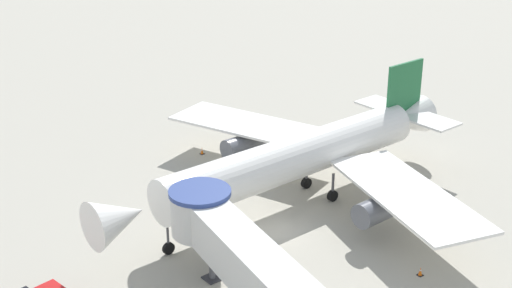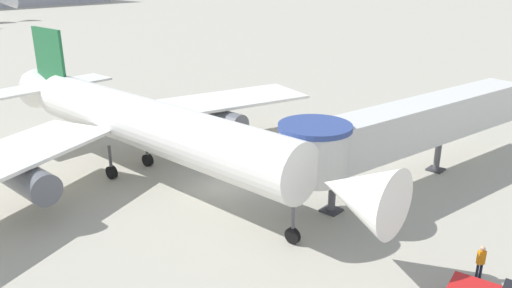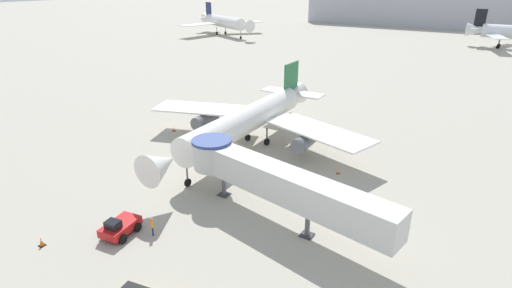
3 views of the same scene
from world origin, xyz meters
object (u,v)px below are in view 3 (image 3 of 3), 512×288
at_px(traffic_cone_starboard_wing, 338,171).
at_px(background_jet_navy_tail, 224,22).
at_px(main_airplane, 249,120).
at_px(jet_bridge, 269,178).
at_px(pushback_tug_red, 120,227).
at_px(background_jet_black_tail, 507,32).
at_px(ground_crew_marshaller, 152,225).
at_px(traffic_cone_port_wing, 174,129).
at_px(traffic_cone_apron_front, 41,242).

bearing_deg(traffic_cone_starboard_wing, background_jet_navy_tail, 131.98).
distance_m(main_airplane, jet_bridge, 16.79).
height_order(pushback_tug_red, background_jet_black_tail, background_jet_black_tail).
xyz_separation_m(main_airplane, jet_bridge, (10.54, -13.07, 0.15)).
bearing_deg(background_jet_navy_tail, ground_crew_marshaller, -120.01).
xyz_separation_m(traffic_cone_starboard_wing, ground_crew_marshaller, (-9.52, -19.99, 0.75)).
height_order(jet_bridge, background_jet_navy_tail, background_jet_navy_tail).
bearing_deg(traffic_cone_starboard_wing, traffic_cone_port_wing, 178.90).
distance_m(main_airplane, background_jet_black_tail, 116.19).
xyz_separation_m(pushback_tug_red, traffic_cone_port_wing, (-13.81, 21.92, -0.50)).
bearing_deg(traffic_cone_apron_front, pushback_tug_red, 46.24).
height_order(main_airplane, background_jet_navy_tail, background_jet_navy_tail).
bearing_deg(traffic_cone_apron_front, background_jet_black_tail, 78.19).
xyz_separation_m(traffic_cone_starboard_wing, background_jet_navy_tail, (-83.72, 93.05, 4.90)).
xyz_separation_m(main_airplane, background_jet_navy_tail, (-70.78, 92.06, 1.23)).
xyz_separation_m(main_airplane, background_jet_black_tail, (25.84, 113.27, 1.23)).
bearing_deg(traffic_cone_starboard_wing, pushback_tug_red, -119.33).
distance_m(traffic_cone_starboard_wing, ground_crew_marshaller, 22.16).
distance_m(traffic_cone_apron_front, traffic_cone_starboard_wing, 30.77).
bearing_deg(pushback_tug_red, background_jet_navy_tail, 114.42).
relative_size(traffic_cone_starboard_wing, background_jet_black_tail, 0.02).
relative_size(ground_crew_marshaller, background_jet_black_tail, 0.06).
bearing_deg(traffic_cone_starboard_wing, background_jet_black_tail, 83.56).
xyz_separation_m(jet_bridge, traffic_cone_apron_front, (-14.03, -13.93, -3.71)).
relative_size(pushback_tug_red, traffic_cone_port_wing, 5.70).
xyz_separation_m(jet_bridge, traffic_cone_port_wing, (-23.45, 12.58, -3.80)).
bearing_deg(background_jet_navy_tail, main_airplane, -115.74).
height_order(jet_bridge, background_jet_black_tail, background_jet_black_tail).
bearing_deg(main_airplane, traffic_cone_apron_front, -97.93).
bearing_deg(traffic_cone_port_wing, pushback_tug_red, -57.78).
xyz_separation_m(traffic_cone_starboard_wing, background_jet_black_tail, (12.90, 114.27, 4.89)).
distance_m(traffic_cone_port_wing, ground_crew_marshaller, 26.20).
bearing_deg(ground_crew_marshaller, pushback_tug_red, 67.82).
height_order(traffic_cone_starboard_wing, background_jet_black_tail, background_jet_black_tail).
bearing_deg(traffic_cone_port_wing, background_jet_black_tail, 71.19).
distance_m(jet_bridge, ground_crew_marshaller, 11.08).
relative_size(jet_bridge, traffic_cone_port_wing, 34.29).
bearing_deg(pushback_tug_red, jet_bridge, 36.49).
distance_m(pushback_tug_red, traffic_cone_apron_front, 6.37).
bearing_deg(traffic_cone_starboard_wing, jet_bridge, -101.26).
bearing_deg(background_jet_black_tail, traffic_cone_port_wing, 162.91).
distance_m(traffic_cone_port_wing, background_jet_black_tail, 120.29).
distance_m(jet_bridge, background_jet_navy_tail, 132.91).
relative_size(jet_bridge, traffic_cone_starboard_wing, 35.87).
relative_size(main_airplane, background_jet_navy_tail, 0.93).
bearing_deg(traffic_cone_port_wing, main_airplane, 2.21).
relative_size(traffic_cone_starboard_wing, ground_crew_marshaller, 0.34).
height_order(pushback_tug_red, traffic_cone_apron_front, pushback_tug_red).
bearing_deg(background_jet_navy_tail, traffic_cone_starboard_wing, -111.32).
distance_m(jet_bridge, traffic_cone_port_wing, 26.88).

